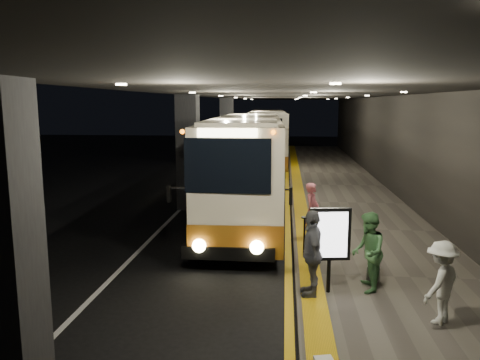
{
  "coord_description": "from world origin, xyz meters",
  "views": [
    {
      "loc": [
        2.22,
        -13.66,
        4.07
      ],
      "look_at": [
        0.83,
        0.69,
        1.7
      ],
      "focal_mm": 35.0,
      "sensor_mm": 36.0,
      "label": 1
    }
  ],
  "objects_px": {
    "coach_second": "(267,140)",
    "passenger_waiting_green": "(368,252)",
    "passenger_boarding": "(312,211)",
    "stanchion_post": "(304,237)",
    "coach_main": "(247,172)",
    "bag_polka": "(373,274)",
    "info_sign": "(330,236)",
    "passenger_waiting_grey": "(312,253)",
    "passenger_waiting_white": "(441,282)"
  },
  "relations": [
    {
      "from": "coach_main",
      "to": "passenger_waiting_green",
      "type": "relative_size",
      "value": 6.71
    },
    {
      "from": "coach_second",
      "to": "passenger_waiting_green",
      "type": "relative_size",
      "value": 6.65
    },
    {
      "from": "passenger_waiting_white",
      "to": "coach_second",
      "type": "bearing_deg",
      "value": -126.73
    },
    {
      "from": "passenger_waiting_green",
      "to": "info_sign",
      "type": "height_order",
      "value": "info_sign"
    },
    {
      "from": "passenger_waiting_grey",
      "to": "passenger_boarding",
      "type": "bearing_deg",
      "value": 172.66
    },
    {
      "from": "passenger_waiting_grey",
      "to": "passenger_waiting_white",
      "type": "bearing_deg",
      "value": 61.48
    },
    {
      "from": "coach_second",
      "to": "passenger_waiting_grey",
      "type": "bearing_deg",
      "value": -87.48
    },
    {
      "from": "bag_polka",
      "to": "stanchion_post",
      "type": "bearing_deg",
      "value": 132.44
    },
    {
      "from": "bag_polka",
      "to": "info_sign",
      "type": "distance_m",
      "value": 1.64
    },
    {
      "from": "coach_main",
      "to": "info_sign",
      "type": "relative_size",
      "value": 6.28
    },
    {
      "from": "passenger_boarding",
      "to": "passenger_waiting_white",
      "type": "xyz_separation_m",
      "value": [
        2.01,
        -5.18,
        -0.06
      ]
    },
    {
      "from": "passenger_waiting_grey",
      "to": "info_sign",
      "type": "bearing_deg",
      "value": 112.15
    },
    {
      "from": "passenger_waiting_green",
      "to": "passenger_waiting_white",
      "type": "relative_size",
      "value": 1.11
    },
    {
      "from": "passenger_waiting_white",
      "to": "bag_polka",
      "type": "bearing_deg",
      "value": -113.5
    },
    {
      "from": "coach_main",
      "to": "passenger_waiting_green",
      "type": "bearing_deg",
      "value": -66.73
    },
    {
      "from": "coach_second",
      "to": "passenger_waiting_white",
      "type": "bearing_deg",
      "value": -82.1
    },
    {
      "from": "coach_second",
      "to": "bag_polka",
      "type": "bearing_deg",
      "value": -83.4
    },
    {
      "from": "coach_second",
      "to": "stanchion_post",
      "type": "height_order",
      "value": "coach_second"
    },
    {
      "from": "passenger_waiting_green",
      "to": "passenger_waiting_grey",
      "type": "relative_size",
      "value": 0.94
    },
    {
      "from": "passenger_waiting_grey",
      "to": "stanchion_post",
      "type": "height_order",
      "value": "passenger_waiting_grey"
    },
    {
      "from": "passenger_boarding",
      "to": "bag_polka",
      "type": "bearing_deg",
      "value": -141.26
    },
    {
      "from": "passenger_waiting_green",
      "to": "passenger_waiting_white",
      "type": "bearing_deg",
      "value": 42.45
    },
    {
      "from": "coach_main",
      "to": "coach_second",
      "type": "relative_size",
      "value": 1.01
    },
    {
      "from": "passenger_waiting_grey",
      "to": "bag_polka",
      "type": "xyz_separation_m",
      "value": [
        1.42,
        0.89,
        -0.73
      ]
    },
    {
      "from": "info_sign",
      "to": "coach_second",
      "type": "bearing_deg",
      "value": 86.78
    },
    {
      "from": "passenger_boarding",
      "to": "coach_main",
      "type": "bearing_deg",
      "value": 56.27
    },
    {
      "from": "coach_main",
      "to": "bag_polka",
      "type": "distance_m",
      "value": 7.05
    },
    {
      "from": "coach_main",
      "to": "coach_second",
      "type": "distance_m",
      "value": 14.57
    },
    {
      "from": "passenger_waiting_white",
      "to": "passenger_waiting_grey",
      "type": "relative_size",
      "value": 0.84
    },
    {
      "from": "bag_polka",
      "to": "stanchion_post",
      "type": "height_order",
      "value": "stanchion_post"
    },
    {
      "from": "coach_main",
      "to": "passenger_waiting_grey",
      "type": "bearing_deg",
      "value": -76.46
    },
    {
      "from": "passenger_boarding",
      "to": "stanchion_post",
      "type": "height_order",
      "value": "passenger_boarding"
    },
    {
      "from": "info_sign",
      "to": "passenger_waiting_grey",
      "type": "bearing_deg",
      "value": -162.64
    },
    {
      "from": "bag_polka",
      "to": "passenger_waiting_grey",
      "type": "bearing_deg",
      "value": -147.83
    },
    {
      "from": "passenger_waiting_grey",
      "to": "stanchion_post",
      "type": "distance_m",
      "value": 2.53
    },
    {
      "from": "coach_main",
      "to": "passenger_boarding",
      "type": "relative_size",
      "value": 6.88
    },
    {
      "from": "coach_main",
      "to": "passenger_waiting_grey",
      "type": "height_order",
      "value": "coach_main"
    },
    {
      "from": "bag_polka",
      "to": "coach_second",
      "type": "bearing_deg",
      "value": 98.78
    },
    {
      "from": "coach_second",
      "to": "passenger_waiting_green",
      "type": "distance_m",
      "value": 21.4
    },
    {
      "from": "coach_second",
      "to": "stanchion_post",
      "type": "relative_size",
      "value": 10.97
    },
    {
      "from": "bag_polka",
      "to": "stanchion_post",
      "type": "relative_size",
      "value": 0.34
    },
    {
      "from": "passenger_boarding",
      "to": "passenger_waiting_green",
      "type": "height_order",
      "value": "passenger_waiting_green"
    },
    {
      "from": "passenger_waiting_white",
      "to": "stanchion_post",
      "type": "relative_size",
      "value": 1.48
    },
    {
      "from": "passenger_waiting_white",
      "to": "bag_polka",
      "type": "xyz_separation_m",
      "value": [
        -0.82,
        1.91,
        -0.59
      ]
    },
    {
      "from": "passenger_waiting_white",
      "to": "stanchion_post",
      "type": "height_order",
      "value": "passenger_waiting_white"
    },
    {
      "from": "stanchion_post",
      "to": "passenger_waiting_white",
      "type": "bearing_deg",
      "value": -56.9
    },
    {
      "from": "passenger_boarding",
      "to": "info_sign",
      "type": "relative_size",
      "value": 0.91
    },
    {
      "from": "passenger_waiting_green",
      "to": "coach_main",
      "type": "bearing_deg",
      "value": -150.25
    },
    {
      "from": "passenger_waiting_white",
      "to": "info_sign",
      "type": "bearing_deg",
      "value": -79.43
    },
    {
      "from": "passenger_waiting_green",
      "to": "passenger_waiting_grey",
      "type": "distance_m",
      "value": 1.24
    }
  ]
}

